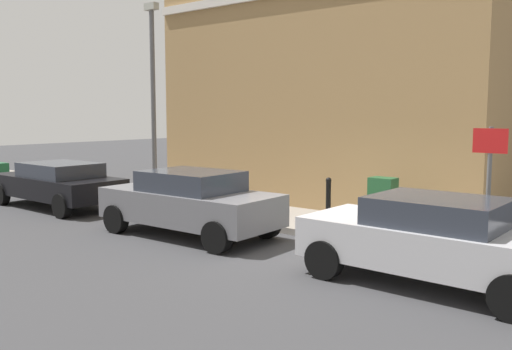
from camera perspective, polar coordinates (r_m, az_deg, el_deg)
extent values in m
plane|color=#38383A|center=(10.71, 7.07, -8.08)|extent=(80.00, 80.00, 0.00)
cube|color=gray|center=(15.99, -7.54, -2.98)|extent=(2.34, 30.00, 0.15)
cube|color=#9E7A4C|center=(18.02, 10.92, 13.03)|extent=(7.50, 10.01, 9.56)
cube|color=#B7B7BC|center=(8.99, 17.85, -6.95)|extent=(1.79, 4.02, 0.65)
cube|color=#2D333D|center=(8.85, 18.53, -3.69)|extent=(1.55, 1.97, 0.45)
cylinder|color=black|center=(9.01, 7.16, -8.78)|extent=(0.23, 0.64, 0.64)
cylinder|color=black|center=(10.37, 12.05, -6.84)|extent=(0.23, 0.64, 0.64)
cube|color=slate|center=(12.06, -6.98, -3.24)|extent=(1.85, 4.17, 0.68)
cube|color=#2D333D|center=(11.94, -6.83, -0.67)|extent=(1.58, 2.06, 0.46)
cylinder|color=black|center=(12.69, -14.46, -4.47)|extent=(0.24, 0.65, 0.64)
cylinder|color=black|center=(13.74, -9.11, -3.52)|extent=(0.24, 0.65, 0.64)
cylinder|color=black|center=(10.53, -4.15, -6.52)|extent=(0.24, 0.65, 0.64)
cylinder|color=black|center=(11.77, 1.14, -5.11)|extent=(0.24, 0.65, 0.64)
cube|color=black|center=(16.60, -20.10, -1.10)|extent=(1.83, 4.37, 0.58)
cube|color=#2D333D|center=(16.38, -19.82, 0.50)|extent=(1.59, 2.18, 0.41)
cylinder|color=black|center=(17.67, -25.10, -1.83)|extent=(0.23, 0.64, 0.64)
cylinder|color=black|center=(18.45, -20.38, -1.30)|extent=(0.23, 0.64, 0.64)
cylinder|color=black|center=(14.83, -19.67, -3.08)|extent=(0.23, 0.64, 0.64)
cylinder|color=black|center=(15.74, -14.41, -2.37)|extent=(0.23, 0.64, 0.64)
cylinder|color=black|center=(21.40, -25.14, -0.49)|extent=(0.23, 0.64, 0.64)
cube|color=#1E4C28|center=(12.19, 13.12, -2.95)|extent=(0.40, 0.55, 1.15)
cube|color=#333333|center=(12.28, 13.05, -5.41)|extent=(0.46, 0.61, 0.08)
cylinder|color=black|center=(12.96, 7.58, -2.73)|extent=(0.12, 0.12, 0.95)
sphere|color=black|center=(12.89, 7.62, -0.55)|extent=(0.14, 0.14, 0.14)
cylinder|color=black|center=(13.25, -1.71, -2.47)|extent=(0.12, 0.12, 0.95)
sphere|color=black|center=(13.18, -1.72, -0.35)|extent=(0.14, 0.14, 0.14)
cylinder|color=#59595B|center=(10.61, 23.17, -1.54)|extent=(0.08, 0.08, 2.30)
cube|color=white|center=(10.51, 23.36, 3.31)|extent=(0.03, 0.56, 0.40)
cube|color=red|center=(10.50, 23.34, 3.31)|extent=(0.01, 0.60, 0.44)
cylinder|color=#59595B|center=(16.51, -10.71, 7.10)|extent=(0.14, 0.14, 5.50)
cube|color=#A5A599|center=(16.80, -10.92, 16.94)|extent=(0.20, 0.44, 0.20)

